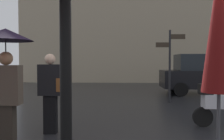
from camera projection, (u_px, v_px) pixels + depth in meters
folded_patio_umbrella_near at (220, 31)px, 2.37m from camera, size 0.46×0.46×2.69m
pedestrian_with_umbrella at (6, 61)px, 3.93m from camera, size 0.90×0.90×2.08m
pedestrian_with_bag at (51, 88)px, 5.04m from camera, size 0.52×0.24×1.70m
parked_scooter at (224, 103)px, 5.53m from camera, size 1.51×0.32×1.23m
parked_car_left at (203, 74)px, 11.17m from camera, size 4.01×1.82×1.87m
street_signpost at (170, 58)px, 8.83m from camera, size 1.08×0.08×2.70m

